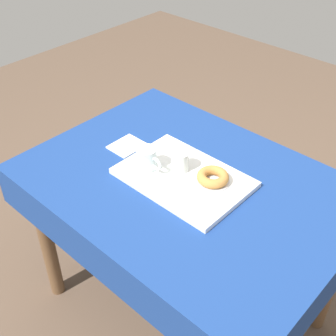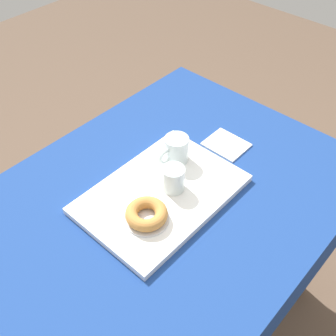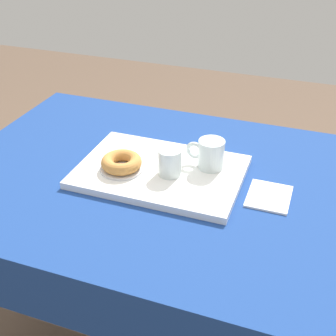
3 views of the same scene
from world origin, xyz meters
name	(u,v)px [view 3 (image 3 of 3)]	position (x,y,z in m)	size (l,w,h in m)	color
dining_table	(156,206)	(0.00, 0.00, 0.66)	(1.20, 0.88, 0.77)	navy
serving_tray	(160,172)	(-0.01, -0.01, 0.78)	(0.47, 0.32, 0.02)	white
tea_mug_left	(210,155)	(-0.14, -0.06, 0.83)	(0.11, 0.07, 0.09)	silver
water_glass_near	(170,163)	(-0.05, 0.01, 0.82)	(0.07, 0.07, 0.08)	silver
donut_plate_left	(122,168)	(0.09, 0.04, 0.79)	(0.12, 0.12, 0.01)	silver
sugar_donut_left	(121,162)	(0.09, 0.04, 0.81)	(0.12, 0.12, 0.03)	#BC7F3D
paper_napkin	(269,196)	(-0.32, 0.00, 0.77)	(0.11, 0.13, 0.01)	white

